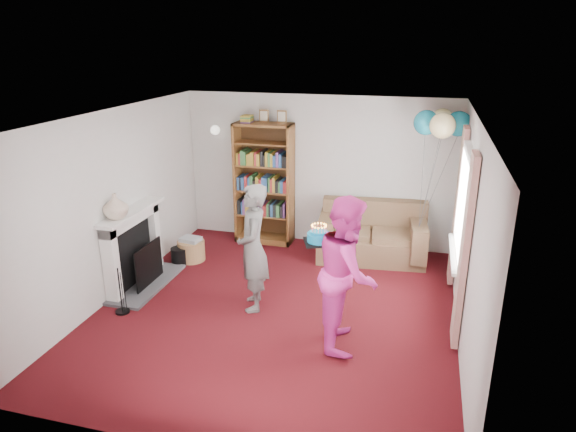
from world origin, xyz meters
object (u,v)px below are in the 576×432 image
(bookcase, at_px, (265,185))
(birthday_cake, at_px, (319,237))
(person_striped, at_px, (253,248))
(person_magenta, at_px, (348,272))
(sofa, at_px, (372,237))

(bookcase, bearing_deg, birthday_cake, -60.03)
(person_striped, bearing_deg, bookcase, 174.82)
(person_striped, relative_size, person_magenta, 0.94)
(person_magenta, distance_m, birthday_cake, 0.55)
(sofa, xyz_separation_m, person_striped, (-1.30, -2.05, 0.50))
(bookcase, distance_m, person_striped, 2.36)
(person_striped, bearing_deg, birthday_cake, 55.90)
(person_striped, bearing_deg, person_magenta, 49.45)
(sofa, relative_size, person_striped, 1.00)
(sofa, bearing_deg, person_striped, -128.16)
(person_magenta, height_order, birthday_cake, person_magenta)
(bookcase, distance_m, person_magenta, 3.35)
(person_striped, height_order, person_magenta, person_magenta)
(birthday_cake, bearing_deg, sofa, 79.94)
(bookcase, relative_size, birthday_cake, 6.91)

